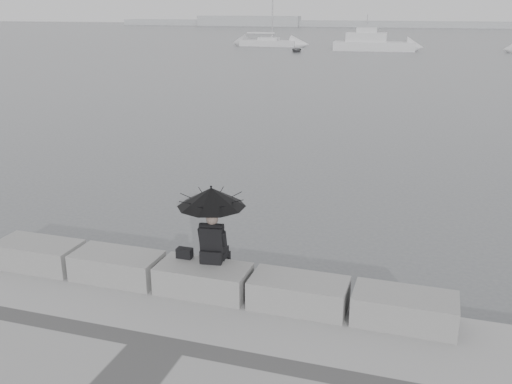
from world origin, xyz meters
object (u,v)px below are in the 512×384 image
(seated_person, at_px, (211,207))
(dinghy, at_px, (296,50))
(sailboat_left, at_px, (269,42))
(motor_cruiser, at_px, (374,43))

(seated_person, relative_size, dinghy, 0.50)
(seated_person, bearing_deg, sailboat_left, 96.61)
(sailboat_left, distance_m, dinghy, 10.75)
(seated_person, bearing_deg, motor_cruiser, 85.03)
(sailboat_left, relative_size, motor_cruiser, 1.27)
(sailboat_left, height_order, dinghy, sailboat_left)
(motor_cruiser, height_order, dinghy, motor_cruiser)
(seated_person, distance_m, motor_cruiser, 66.24)
(sailboat_left, height_order, motor_cruiser, sailboat_left)
(seated_person, xyz_separation_m, motor_cruiser, (-4.75, 66.06, -1.12))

